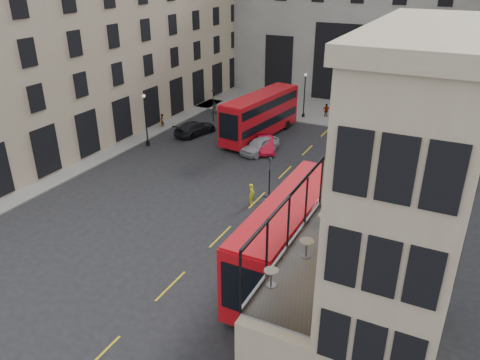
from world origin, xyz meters
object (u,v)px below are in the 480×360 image
at_px(street_lamp_b, 304,98).
at_px(pedestrian_a, 215,107).
at_px(car_b, 265,144).
at_px(pedestrian_c, 326,111).
at_px(street_lamp_a, 146,123).
at_px(cafe_chair_c, 331,252).
at_px(bus_far, 260,113).
at_px(car_c, 195,128).
at_px(car_a, 260,145).
at_px(pedestrian_b, 253,109).
at_px(pedestrian_e, 162,121).
at_px(traffic_light_near, 270,174).
at_px(bus_near, 289,233).
at_px(traffic_light_far, 213,101).
at_px(cafe_table_near, 271,275).
at_px(cafe_chair_d, 355,226).
at_px(bicycle, 272,200).
at_px(cafe_table_mid, 307,246).
at_px(cafe_chair_b, 330,255).
at_px(cyclist, 252,194).
at_px(cafe_chair_a, 322,295).
at_px(cafe_table_far, 324,220).
at_px(pedestrian_d, 353,125).

relative_size(street_lamp_b, pedestrian_a, 3.27).
xyz_separation_m(car_b, pedestrian_c, (2.18, 13.20, 0.13)).
height_order(street_lamp_a, cafe_chair_c, cafe_chair_c).
distance_m(bus_far, car_c, 7.26).
relative_size(car_a, pedestrian_c, 2.69).
relative_size(pedestrian_b, cafe_chair_c, 1.58).
height_order(street_lamp_a, car_b, street_lamp_a).
xyz_separation_m(car_c, pedestrian_e, (-4.58, 0.36, 0.06)).
bearing_deg(traffic_light_near, bus_near, -59.69).
bearing_deg(traffic_light_far, cafe_table_near, -56.57).
height_order(street_lamp_a, pedestrian_b, street_lamp_a).
bearing_deg(cafe_chair_c, car_b, 120.42).
bearing_deg(cafe_table_near, cafe_chair_d, 71.20).
relative_size(bicycle, pedestrian_b, 1.20).
height_order(traffic_light_near, street_lamp_a, street_lamp_a).
height_order(car_a, pedestrian_e, pedestrian_e).
xyz_separation_m(cafe_table_near, cafe_table_mid, (0.61, 2.71, 0.05)).
bearing_deg(car_b, pedestrian_a, 112.29).
bearing_deg(bicycle, traffic_light_near, 59.95).
bearing_deg(car_c, cafe_chair_b, 147.86).
height_order(car_b, cyclist, cyclist).
height_order(traffic_light_near, pedestrian_b, traffic_light_near).
bearing_deg(bus_near, cafe_table_mid, -60.82).
distance_m(car_b, bicycle, 11.62).
relative_size(traffic_light_far, cafe_chair_a, 4.83).
bearing_deg(pedestrian_b, cafe_chair_b, -116.82).
xyz_separation_m(cafe_chair_a, cafe_chair_c, (-0.54, 3.06, 0.05)).
distance_m(traffic_light_far, pedestrian_a, 3.36).
distance_m(street_lamp_a, pedestrian_b, 15.26).
xyz_separation_m(car_a, cafe_table_far, (11.98, -18.77, 4.38)).
relative_size(bus_far, pedestrian_a, 7.26).
bearing_deg(street_lamp_a, pedestrian_b, 70.25).
relative_size(street_lamp_a, cyclist, 3.11).
bearing_deg(traffic_light_near, pedestrian_b, 118.20).
bearing_deg(pedestrian_c, pedestrian_e, 8.11).
distance_m(traffic_light_far, car_a, 11.35).
relative_size(bus_near, bicycle, 6.62).
height_order(pedestrian_d, cafe_chair_b, cafe_chair_b).
distance_m(street_lamp_a, cyclist, 16.43).
bearing_deg(car_b, bicycle, -92.31).
xyz_separation_m(bicycle, cafe_chair_c, (7.69, -11.42, 4.41)).
xyz_separation_m(pedestrian_a, pedestrian_e, (-2.73, -7.29, -0.02)).
bearing_deg(car_a, pedestrian_c, 95.57).
distance_m(car_c, cafe_table_near, 32.90).
distance_m(car_b, pedestrian_b, 11.87).
bearing_deg(pedestrian_d, traffic_light_far, 89.79).
height_order(pedestrian_d, cafe_table_far, cafe_table_far).
distance_m(car_c, pedestrian_a, 7.87).
xyz_separation_m(pedestrian_a, pedestrian_c, (12.69, 4.64, 0.03)).
xyz_separation_m(traffic_light_near, pedestrian_b, (-10.87, 20.28, -1.66)).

